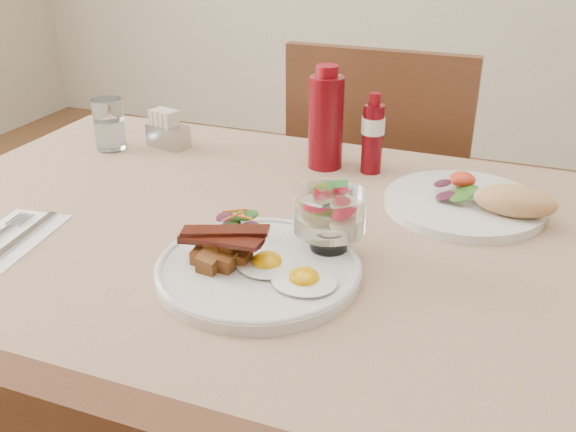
% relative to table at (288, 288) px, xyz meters
% --- Properties ---
extents(table, '(1.33, 0.88, 0.75)m').
position_rel_table_xyz_m(table, '(0.00, 0.00, 0.00)').
color(table, '#4F2F19').
rests_on(table, ground).
extents(chair_far, '(0.42, 0.42, 0.93)m').
position_rel_table_xyz_m(chair_far, '(0.00, 0.66, -0.14)').
color(chair_far, '#4F2F19').
rests_on(chair_far, ground).
extents(main_plate, '(0.28, 0.28, 0.02)m').
position_rel_table_xyz_m(main_plate, '(0.00, -0.11, 0.10)').
color(main_plate, silver).
rests_on(main_plate, table).
extents(fried_eggs, '(0.17, 0.12, 0.02)m').
position_rel_table_xyz_m(fried_eggs, '(0.04, -0.13, 0.11)').
color(fried_eggs, white).
rests_on(fried_eggs, main_plate).
extents(bacon_potato_pile, '(0.13, 0.07, 0.05)m').
position_rel_table_xyz_m(bacon_potato_pile, '(-0.05, -0.13, 0.13)').
color(bacon_potato_pile, brown).
rests_on(bacon_potato_pile, main_plate).
extents(side_salad, '(0.07, 0.06, 0.04)m').
position_rel_table_xyz_m(side_salad, '(-0.06, -0.04, 0.12)').
color(side_salad, '#1F5115').
rests_on(side_salad, main_plate).
extents(fruit_cup, '(0.10, 0.10, 0.10)m').
position_rel_table_xyz_m(fruit_cup, '(0.07, -0.03, 0.16)').
color(fruit_cup, white).
rests_on(fruit_cup, main_plate).
extents(second_plate, '(0.28, 0.26, 0.07)m').
position_rel_table_xyz_m(second_plate, '(0.25, 0.20, 0.11)').
color(second_plate, silver).
rests_on(second_plate, table).
extents(ketchup_bottle, '(0.07, 0.07, 0.19)m').
position_rel_table_xyz_m(ketchup_bottle, '(-0.04, 0.30, 0.18)').
color(ketchup_bottle, '#59050C').
rests_on(ketchup_bottle, table).
extents(hot_sauce_bottle, '(0.05, 0.05, 0.15)m').
position_rel_table_xyz_m(hot_sauce_bottle, '(0.05, 0.30, 0.16)').
color(hot_sauce_bottle, '#59050C').
rests_on(hot_sauce_bottle, table).
extents(sugar_caddy, '(0.09, 0.06, 0.08)m').
position_rel_table_xyz_m(sugar_caddy, '(-0.38, 0.29, 0.12)').
color(sugar_caddy, '#AEADB2').
rests_on(sugar_caddy, table).
extents(water_glass, '(0.06, 0.06, 0.10)m').
position_rel_table_xyz_m(water_glass, '(-0.48, 0.24, 0.13)').
color(water_glass, white).
rests_on(water_glass, table).
extents(napkin_cutlery, '(0.13, 0.20, 0.01)m').
position_rel_table_xyz_m(napkin_cutlery, '(-0.39, -0.15, 0.09)').
color(napkin_cutlery, white).
rests_on(napkin_cutlery, table).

